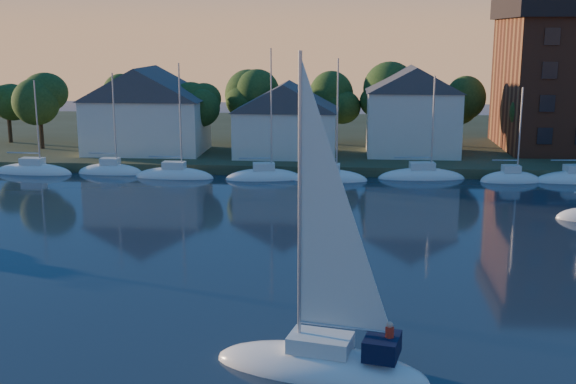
# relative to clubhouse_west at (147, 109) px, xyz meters

# --- Properties ---
(shoreline_land) EXTENTS (160.00, 50.00, 2.00)m
(shoreline_land) POSITION_rel_clubhouse_west_xyz_m (22.00, 17.00, -5.93)
(shoreline_land) COLOR #313921
(shoreline_land) RESTS_ON ground
(wooden_dock) EXTENTS (120.00, 3.00, 1.00)m
(wooden_dock) POSITION_rel_clubhouse_west_xyz_m (22.00, -6.00, -5.93)
(wooden_dock) COLOR brown
(wooden_dock) RESTS_ON ground
(clubhouse_west) EXTENTS (13.65, 9.45, 9.64)m
(clubhouse_west) POSITION_rel_clubhouse_west_xyz_m (0.00, 0.00, 0.00)
(clubhouse_west) COLOR white
(clubhouse_west) RESTS_ON shoreline_land
(clubhouse_centre) EXTENTS (11.55, 8.40, 8.08)m
(clubhouse_centre) POSITION_rel_clubhouse_west_xyz_m (16.00, -1.00, -0.80)
(clubhouse_centre) COLOR white
(clubhouse_centre) RESTS_ON shoreline_land
(clubhouse_east) EXTENTS (10.50, 8.40, 9.80)m
(clubhouse_east) POSITION_rel_clubhouse_west_xyz_m (30.00, 1.00, 0.07)
(clubhouse_east) COLOR white
(clubhouse_east) RESTS_ON shoreline_land
(tree_line) EXTENTS (93.40, 5.40, 8.90)m
(tree_line) POSITION_rel_clubhouse_west_xyz_m (24.00, 5.00, 1.24)
(tree_line) COLOR #322517
(tree_line) RESTS_ON shoreline_land
(moored_fleet) EXTENTS (95.50, 2.40, 12.05)m
(moored_fleet) POSITION_rel_clubhouse_west_xyz_m (26.00, -9.00, -5.83)
(moored_fleet) COLOR white
(moored_fleet) RESTS_ON ground
(hero_sailboat) EXTENTS (9.96, 5.07, 14.74)m
(hero_sailboat) POSITION_rel_clubhouse_west_xyz_m (22.11, -51.42, -5.32)
(hero_sailboat) COLOR white
(hero_sailboat) RESTS_ON ground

